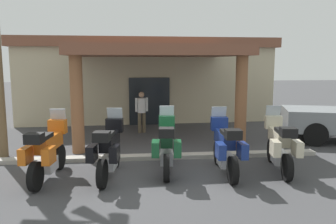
{
  "coord_description": "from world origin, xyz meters",
  "views": [
    {
      "loc": [
        -0.77,
        -8.8,
        2.83
      ],
      "look_at": [
        0.38,
        2.13,
        1.2
      ],
      "focal_mm": 36.92,
      "sensor_mm": 36.0,
      "label": 1
    }
  ],
  "objects_px": {
    "motel_building": "(145,77)",
    "motorcycle_blue": "(226,147)",
    "motorcycle_green": "(167,145)",
    "pedestrian": "(142,109)",
    "motorcycle_orange": "(47,151)",
    "motorcycle_black": "(109,149)",
    "motorcycle_cream": "(280,145)"
  },
  "relations": [
    {
      "from": "motorcycle_orange",
      "to": "motorcycle_cream",
      "type": "distance_m",
      "value": 5.79
    },
    {
      "from": "motorcycle_green",
      "to": "motel_building",
      "type": "bearing_deg",
      "value": 7.14
    },
    {
      "from": "motorcycle_orange",
      "to": "pedestrian",
      "type": "xyz_separation_m",
      "value": [
        2.4,
        5.27,
        0.24
      ]
    },
    {
      "from": "motorcycle_green",
      "to": "pedestrian",
      "type": "xyz_separation_m",
      "value": [
        -0.49,
        4.95,
        0.24
      ]
    },
    {
      "from": "motorcycle_green",
      "to": "motorcycle_cream",
      "type": "relative_size",
      "value": 1.0
    },
    {
      "from": "motel_building",
      "to": "motorcycle_cream",
      "type": "xyz_separation_m",
      "value": [
        3.07,
        -9.44,
        -1.31
      ]
    },
    {
      "from": "motorcycle_black",
      "to": "motorcycle_cream",
      "type": "relative_size",
      "value": 1.0
    },
    {
      "from": "motorcycle_orange",
      "to": "motorcycle_cream",
      "type": "xyz_separation_m",
      "value": [
        5.79,
        0.04,
        0.0
      ]
    },
    {
      "from": "motorcycle_black",
      "to": "motorcycle_blue",
      "type": "relative_size",
      "value": 1.0
    },
    {
      "from": "motorcycle_blue",
      "to": "motorcycle_green",
      "type": "bearing_deg",
      "value": 78.18
    },
    {
      "from": "motorcycle_orange",
      "to": "motorcycle_black",
      "type": "bearing_deg",
      "value": -81.52
    },
    {
      "from": "motorcycle_orange",
      "to": "motorcycle_black",
      "type": "height_order",
      "value": "same"
    },
    {
      "from": "motorcycle_green",
      "to": "pedestrian",
      "type": "bearing_deg",
      "value": 11.69
    },
    {
      "from": "motorcycle_black",
      "to": "motorcycle_orange",
      "type": "bearing_deg",
      "value": 99.34
    },
    {
      "from": "motorcycle_blue",
      "to": "motel_building",
      "type": "bearing_deg",
      "value": 11.74
    },
    {
      "from": "motorcycle_green",
      "to": "motorcycle_black",
      "type": "bearing_deg",
      "value": 107.44
    },
    {
      "from": "motorcycle_orange",
      "to": "motorcycle_black",
      "type": "xyz_separation_m",
      "value": [
        1.45,
        0.03,
        0.0
      ]
    },
    {
      "from": "motorcycle_black",
      "to": "pedestrian",
      "type": "height_order",
      "value": "pedestrian"
    },
    {
      "from": "motorcycle_orange",
      "to": "pedestrian",
      "type": "bearing_deg",
      "value": -17.15
    },
    {
      "from": "motel_building",
      "to": "pedestrian",
      "type": "distance_m",
      "value": 4.35
    },
    {
      "from": "motorcycle_green",
      "to": "motorcycle_orange",
      "type": "bearing_deg",
      "value": 102.35
    },
    {
      "from": "motorcycle_orange",
      "to": "motorcycle_cream",
      "type": "relative_size",
      "value": 1.0
    },
    {
      "from": "motorcycle_orange",
      "to": "motorcycle_green",
      "type": "distance_m",
      "value": 2.91
    },
    {
      "from": "motorcycle_orange",
      "to": "motorcycle_blue",
      "type": "relative_size",
      "value": 1.0
    },
    {
      "from": "motel_building",
      "to": "motorcycle_cream",
      "type": "height_order",
      "value": "motel_building"
    },
    {
      "from": "motorcycle_blue",
      "to": "pedestrian",
      "type": "relative_size",
      "value": 1.36
    },
    {
      "from": "motel_building",
      "to": "motorcycle_blue",
      "type": "height_order",
      "value": "motel_building"
    },
    {
      "from": "motorcycle_cream",
      "to": "pedestrian",
      "type": "distance_m",
      "value": 6.24
    },
    {
      "from": "motorcycle_black",
      "to": "motorcycle_cream",
      "type": "bearing_deg",
      "value": -81.71
    },
    {
      "from": "motel_building",
      "to": "motorcycle_cream",
      "type": "relative_size",
      "value": 5.57
    },
    {
      "from": "motorcycle_orange",
      "to": "motorcycle_black",
      "type": "relative_size",
      "value": 1.0
    },
    {
      "from": "pedestrian",
      "to": "motorcycle_cream",
      "type": "bearing_deg",
      "value": -164.83
    }
  ]
}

